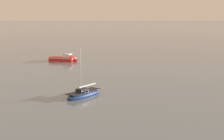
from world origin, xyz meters
TOP-DOWN VIEW (x-y plane):
  - motorboat_moored_2 at (-13.67, 46.16)m, footprint 6.03×3.80m
  - sailboat_moored_1 at (-8.90, 19.60)m, footprint 4.31×4.86m

SIDE VIEW (x-z plane):
  - sailboat_moored_1 at x=-8.90m, z-range -2.55..3.03m
  - motorboat_moored_2 at x=-13.67m, z-range -0.76..1.41m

